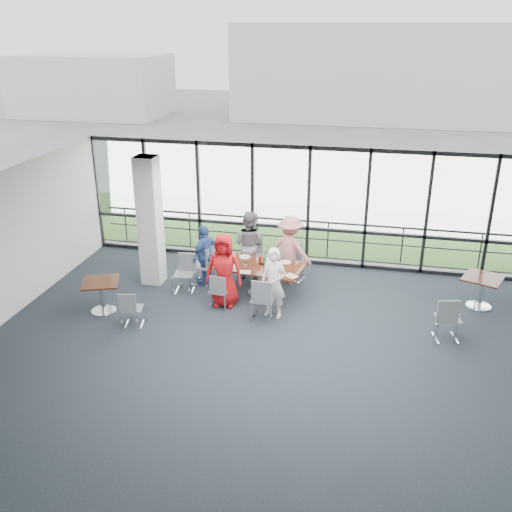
% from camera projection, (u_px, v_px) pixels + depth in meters
% --- Properties ---
extents(floor, '(12.00, 10.00, 0.02)m').
position_uv_depth(floor, '(272.00, 362.00, 11.01)').
color(floor, '#1D232A').
rests_on(floor, ground).
extents(ceiling, '(12.00, 10.00, 0.04)m').
position_uv_depth(ceiling, '(274.00, 203.00, 9.78)').
color(ceiling, silver).
rests_on(ceiling, ground).
extents(wall_front, '(12.00, 0.10, 3.20)m').
position_uv_depth(wall_front, '(181.00, 492.00, 5.88)').
color(wall_front, silver).
rests_on(wall_front, ground).
extents(curtain_wall_back, '(12.00, 0.10, 3.20)m').
position_uv_depth(curtain_wall_back, '(308.00, 207.00, 14.91)').
color(curtain_wall_back, white).
rests_on(curtain_wall_back, ground).
extents(structural_column, '(0.50, 0.50, 3.20)m').
position_uv_depth(structural_column, '(150.00, 221.00, 13.82)').
color(structural_column, silver).
rests_on(structural_column, ground).
extents(apron, '(80.00, 70.00, 0.02)m').
position_uv_depth(apron, '(325.00, 209.00, 20.04)').
color(apron, slate).
rests_on(apron, ground).
extents(grass_strip, '(80.00, 5.00, 0.01)m').
position_uv_depth(grass_strip, '(319.00, 227.00, 18.22)').
color(grass_strip, '#24501D').
rests_on(grass_strip, ground).
extents(hangar_main, '(24.00, 10.00, 6.00)m').
position_uv_depth(hangar_main, '(422.00, 71.00, 37.95)').
color(hangar_main, silver).
rests_on(hangar_main, ground).
extents(hangar_aux, '(10.00, 6.00, 4.00)m').
position_uv_depth(hangar_aux, '(92.00, 85.00, 39.08)').
color(hangar_aux, silver).
rests_on(hangar_aux, ground).
extents(guard_rail, '(12.00, 0.06, 0.06)m').
position_uv_depth(guard_rail, '(310.00, 238.00, 15.87)').
color(guard_rail, '#2D2D33').
rests_on(guard_rail, ground).
extents(main_table, '(2.25, 1.48, 0.75)m').
position_uv_depth(main_table, '(259.00, 269.00, 13.54)').
color(main_table, '#35110D').
rests_on(main_table, ground).
extents(side_table_left, '(1.00, 1.00, 0.75)m').
position_uv_depth(side_table_left, '(101.00, 287.00, 12.70)').
color(side_table_left, '#35110D').
rests_on(side_table_left, ground).
extents(side_table_right, '(1.05, 1.05, 0.75)m').
position_uv_depth(side_table_right, '(482.00, 282.00, 12.90)').
color(side_table_right, '#35110D').
rests_on(side_table_right, ground).
extents(diner_near_left, '(0.86, 0.57, 1.73)m').
position_uv_depth(diner_near_left, '(224.00, 270.00, 12.92)').
color(diner_near_left, '#B20F13').
rests_on(diner_near_left, ground).
extents(diner_near_right, '(0.65, 0.52, 1.61)m').
position_uv_depth(diner_near_right, '(274.00, 283.00, 12.44)').
color(diner_near_right, silver).
rests_on(diner_near_right, ground).
extents(diner_far_left, '(0.98, 0.77, 1.76)m').
position_uv_depth(diner_far_left, '(249.00, 245.00, 14.35)').
color(diner_far_left, slate).
rests_on(diner_far_left, ground).
extents(diner_far_right, '(1.25, 0.92, 1.74)m').
position_uv_depth(diner_far_right, '(290.00, 250.00, 14.07)').
color(diner_far_right, '#D37A79').
rests_on(diner_far_right, ground).
extents(diner_end, '(0.80, 1.02, 1.54)m').
position_uv_depth(diner_end, '(205.00, 255.00, 14.03)').
color(diner_end, '#325699').
rests_on(diner_end, ground).
extents(chair_main_nl, '(0.44, 0.44, 0.82)m').
position_uv_depth(chair_main_nl, '(219.00, 291.00, 12.98)').
color(chair_main_nl, slate).
rests_on(chair_main_nl, ground).
extents(chair_main_nr, '(0.49, 0.49, 0.97)m').
position_uv_depth(chair_main_nr, '(263.00, 299.00, 12.44)').
color(chair_main_nr, slate).
rests_on(chair_main_nr, ground).
extents(chair_main_fl, '(0.51, 0.51, 0.94)m').
position_uv_depth(chair_main_fl, '(254.00, 256.00, 14.76)').
color(chair_main_fl, slate).
rests_on(chair_main_fl, ground).
extents(chair_main_fr, '(0.55, 0.55, 0.90)m').
position_uv_depth(chair_main_fr, '(295.00, 263.00, 14.36)').
color(chair_main_fr, slate).
rests_on(chair_main_fr, ground).
extents(chair_main_end, '(0.52, 0.52, 0.94)m').
position_uv_depth(chair_main_end, '(202.00, 266.00, 14.15)').
color(chair_main_end, slate).
rests_on(chair_main_end, ground).
extents(chair_spare_la, '(0.47, 0.47, 0.79)m').
position_uv_depth(chair_spare_la, '(133.00, 309.00, 12.20)').
color(chair_spare_la, slate).
rests_on(chair_spare_la, ground).
extents(chair_spare_lb, '(0.50, 0.50, 0.91)m').
position_uv_depth(chair_spare_lb, '(184.00, 274.00, 13.71)').
color(chair_spare_lb, slate).
rests_on(chair_spare_lb, ground).
extents(chair_spare_r, '(0.56, 0.56, 0.96)m').
position_uv_depth(chair_spare_r, '(448.00, 319.00, 11.62)').
color(chair_spare_r, slate).
rests_on(chair_spare_r, ground).
extents(plate_nl, '(0.27, 0.27, 0.01)m').
position_uv_depth(plate_nl, '(229.00, 266.00, 13.39)').
color(plate_nl, white).
rests_on(plate_nl, main_table).
extents(plate_nr, '(0.24, 0.24, 0.01)m').
position_uv_depth(plate_nr, '(275.00, 275.00, 12.93)').
color(plate_nr, white).
rests_on(plate_nr, main_table).
extents(plate_fl, '(0.28, 0.28, 0.01)m').
position_uv_depth(plate_fl, '(245.00, 257.00, 13.94)').
color(plate_fl, white).
rests_on(plate_fl, main_table).
extents(plate_fr, '(0.26, 0.26, 0.01)m').
position_uv_depth(plate_fr, '(286.00, 262.00, 13.63)').
color(plate_fr, white).
rests_on(plate_fr, main_table).
extents(plate_end, '(0.24, 0.24, 0.01)m').
position_uv_depth(plate_end, '(225.00, 259.00, 13.80)').
color(plate_end, white).
rests_on(plate_end, main_table).
extents(tumbler_a, '(0.07, 0.07, 0.14)m').
position_uv_depth(tumbler_a, '(245.00, 266.00, 13.28)').
color(tumbler_a, white).
rests_on(tumbler_a, main_table).
extents(tumbler_b, '(0.06, 0.06, 0.13)m').
position_uv_depth(tumbler_b, '(270.00, 268.00, 13.16)').
color(tumbler_b, white).
rests_on(tumbler_b, main_table).
extents(tumbler_c, '(0.07, 0.07, 0.13)m').
position_uv_depth(tumbler_c, '(265.00, 258.00, 13.69)').
color(tumbler_c, white).
rests_on(tumbler_c, main_table).
extents(tumbler_d, '(0.07, 0.07, 0.14)m').
position_uv_depth(tumbler_d, '(226.00, 260.00, 13.60)').
color(tumbler_d, white).
rests_on(tumbler_d, main_table).
extents(menu_a, '(0.32, 0.24, 0.00)m').
position_uv_depth(menu_a, '(244.00, 272.00, 13.11)').
color(menu_a, beige).
rests_on(menu_a, main_table).
extents(menu_b, '(0.37, 0.35, 0.00)m').
position_uv_depth(menu_b, '(291.00, 276.00, 12.91)').
color(menu_b, beige).
rests_on(menu_b, main_table).
extents(menu_c, '(0.36, 0.32, 0.00)m').
position_uv_depth(menu_c, '(271.00, 258.00, 13.86)').
color(menu_c, beige).
rests_on(menu_c, main_table).
extents(condiment_caddy, '(0.10, 0.07, 0.04)m').
position_uv_depth(condiment_caddy, '(262.00, 264.00, 13.52)').
color(condiment_caddy, black).
rests_on(condiment_caddy, main_table).
extents(ketchup_bottle, '(0.06, 0.06, 0.18)m').
position_uv_depth(ketchup_bottle, '(260.00, 260.00, 13.52)').
color(ketchup_bottle, '#B50803').
rests_on(ketchup_bottle, main_table).
extents(green_bottle, '(0.05, 0.05, 0.20)m').
position_uv_depth(green_bottle, '(264.00, 260.00, 13.49)').
color(green_bottle, '#216636').
rests_on(green_bottle, main_table).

